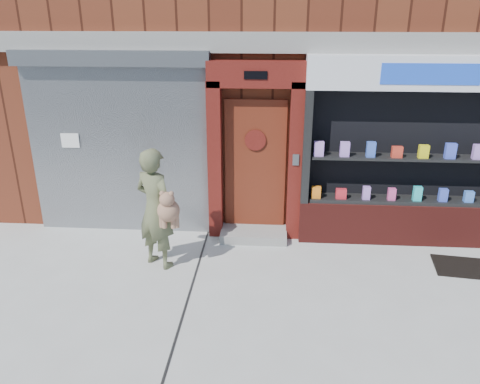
# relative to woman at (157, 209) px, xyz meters

# --- Properties ---
(ground) EXTENTS (80.00, 80.00, 0.00)m
(ground) POSITION_rel_woman_xyz_m (2.13, -0.73, -0.92)
(ground) COLOR #9E9E99
(ground) RESTS_ON ground
(shutter_bay) EXTENTS (3.10, 0.30, 3.04)m
(shutter_bay) POSITION_rel_woman_xyz_m (-0.87, 1.19, 0.80)
(shutter_bay) COLOR gray
(shutter_bay) RESTS_ON ground
(red_door_bay) EXTENTS (1.52, 0.58, 2.90)m
(red_door_bay) POSITION_rel_woman_xyz_m (1.38, 1.13, 0.54)
(red_door_bay) COLOR #4D110D
(red_door_bay) RESTS_ON ground
(pharmacy_bay) EXTENTS (3.50, 0.41, 3.00)m
(pharmacy_bay) POSITION_rel_woman_xyz_m (3.87, 1.08, 0.46)
(pharmacy_bay) COLOR #5A1915
(pharmacy_bay) RESTS_ON ground
(woman) EXTENTS (0.79, 0.71, 1.82)m
(woman) POSITION_rel_woman_xyz_m (0.00, 0.00, 0.00)
(woman) COLOR #5A5F3E
(woman) RESTS_ON ground
(doormat) EXTENTS (0.98, 0.75, 0.02)m
(doormat) POSITION_rel_woman_xyz_m (4.59, 0.21, -0.91)
(doormat) COLOR black
(doormat) RESTS_ON ground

